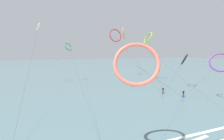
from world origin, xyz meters
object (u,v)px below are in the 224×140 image
(kite_lime, at_px, (148,38))
(kite_amber, at_px, (124,33))
(surfer_magenta, at_px, (163,91))
(kite_violet, at_px, (221,62))
(kite_charcoal, at_px, (184,59))
(surfer_cobalt, at_px, (183,94))
(kite_emerald, at_px, (68,47))
(kite_ivory, at_px, (38,27))
(kite_crimson, at_px, (115,36))
(kite_coral, at_px, (136,64))

(kite_lime, relative_size, kite_amber, 0.44)
(surfer_magenta, height_order, kite_violet, kite_violet)
(surfer_magenta, distance_m, kite_charcoal, 14.48)
(kite_lime, xyz_separation_m, kite_charcoal, (3.51, -15.64, -7.77))
(surfer_cobalt, height_order, kite_charcoal, kite_charcoal)
(surfer_magenta, bearing_deg, kite_charcoal, -61.18)
(kite_lime, bearing_deg, kite_emerald, -99.91)
(surfer_cobalt, relative_size, kite_charcoal, 0.13)
(kite_ivory, distance_m, kite_amber, 35.55)
(kite_amber, bearing_deg, surfer_magenta, -159.00)
(kite_charcoal, height_order, kite_crimson, kite_crimson)
(kite_emerald, bearing_deg, kite_violet, -90.10)
(kite_lime, height_order, kite_amber, kite_amber)
(kite_coral, bearing_deg, kite_charcoal, 65.16)
(surfer_cobalt, xyz_separation_m, kite_emerald, (-24.95, 31.96, 12.12))
(surfer_magenta, relative_size, kite_coral, 0.07)
(kite_ivory, bearing_deg, kite_lime, 82.46)
(kite_emerald, bearing_deg, kite_ivory, 141.61)
(kite_coral, bearing_deg, surfer_cobalt, 61.11)
(kite_lime, xyz_separation_m, kite_ivory, (-39.72, 6.79, 3.18))
(kite_violet, distance_m, kite_amber, 43.37)
(surfer_cobalt, distance_m, kite_amber, 41.93)
(surfer_magenta, xyz_separation_m, kite_crimson, (-10.10, 9.66, 15.15))
(kite_lime, bearing_deg, kite_ivory, -95.80)
(kite_charcoal, xyz_separation_m, kite_amber, (-8.23, 28.64, 10.55))
(kite_coral, bearing_deg, kite_crimson, 100.48)
(kite_emerald, bearing_deg, kite_crimson, -97.55)
(kite_amber, bearing_deg, kite_coral, -176.27)
(surfer_cobalt, bearing_deg, kite_coral, -153.03)
(kite_emerald, bearing_deg, kite_charcoal, -76.13)
(kite_coral, xyz_separation_m, kite_emerald, (-3.74, 46.43, 2.87))
(surfer_magenta, xyz_separation_m, kite_lime, (7.67, 20.23, 15.76))
(kite_lime, relative_size, kite_violet, 2.06)
(surfer_magenta, distance_m, kite_emerald, 37.41)
(kite_charcoal, distance_m, kite_emerald, 40.73)
(surfer_cobalt, height_order, kite_crimson, kite_crimson)
(kite_charcoal, bearing_deg, kite_violet, 32.98)
(kite_coral, xyz_separation_m, kite_crimson, (8.36, 28.51, 5.90))
(surfer_cobalt, xyz_separation_m, kite_amber, (0.19, 37.61, 18.54))
(kite_violet, bearing_deg, surfer_cobalt, -160.53)
(kite_coral, relative_size, kite_violet, 2.19)
(kite_lime, xyz_separation_m, kite_amber, (-4.72, 12.99, 2.77))
(kite_ivory, height_order, kite_crimson, kite_ivory)
(surfer_magenta, bearing_deg, kite_lime, -14.24)
(kite_charcoal, relative_size, kite_coral, 0.54)
(kite_emerald, xyz_separation_m, kite_violet, (31.73, -35.90, -4.13))
(kite_amber, bearing_deg, surfer_cobalt, -154.22)
(surfer_magenta, xyz_separation_m, kite_violet, (9.53, -8.33, 7.99))
(kite_emerald, height_order, kite_violet, kite_emerald)
(kite_coral, distance_m, kite_ivory, 48.82)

